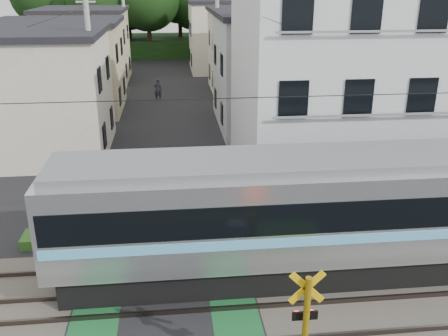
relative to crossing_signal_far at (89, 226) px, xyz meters
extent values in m
plane|color=black|center=(2.59, -3.65, -0.71)|extent=(120.00, 120.00, 0.00)
cube|color=#47423A|center=(2.59, -3.65, -0.71)|extent=(120.00, 6.00, 0.00)
cube|color=black|center=(2.59, -3.65, -0.71)|extent=(5.20, 120.00, 0.00)
cube|color=#145126|center=(0.69, -3.65, -0.70)|extent=(1.30, 6.00, 0.00)
cube|color=#145126|center=(4.49, -3.65, -0.70)|extent=(1.30, 6.00, 0.00)
cube|color=#3F3833|center=(2.59, -4.15, -0.64)|extent=(120.00, 0.08, 0.14)
cube|color=#3F3833|center=(2.59, -3.15, -0.64)|extent=(120.00, 0.08, 0.14)
cube|color=#3F3833|center=(2.59, -1.75, -0.64)|extent=(120.00, 0.08, 0.14)
cube|color=black|center=(8.56, -2.45, -0.25)|extent=(17.84, 2.46, 0.93)
cube|color=black|center=(2.05, -2.45, -0.40)|extent=(2.48, 2.27, 0.62)
cube|color=silver|center=(8.56, -2.45, 1.56)|extent=(18.59, 2.89, 2.68)
cube|color=black|center=(8.56, -2.45, 1.88)|extent=(18.29, 2.93, 0.91)
cube|color=#61C0F4|center=(8.56, -2.45, 1.18)|extent=(18.40, 2.92, 0.29)
cube|color=slate|center=(8.56, -2.45, 3.03)|extent=(18.22, 2.37, 0.25)
cube|color=black|center=(-0.69, -2.45, 1.96)|extent=(0.10, 2.49, 1.61)
cube|color=yellow|center=(5.59, -7.15, 1.99)|extent=(0.77, 0.05, 0.77)
cube|color=yellow|center=(5.59, -7.15, 1.99)|extent=(0.77, 0.05, 0.77)
cube|color=black|center=(5.59, -7.15, 1.29)|extent=(0.55, 0.05, 0.20)
sphere|color=#FF0C07|center=(5.43, -7.09, 1.29)|extent=(0.16, 0.16, 0.16)
sphere|color=#FF0C07|center=(5.75, -7.09, 1.29)|extent=(0.16, 0.16, 0.16)
cylinder|color=yellow|center=(-0.41, -0.05, 0.79)|extent=(0.14, 0.14, 3.00)
cube|color=yellow|center=(-0.41, -0.15, 1.99)|extent=(0.77, 0.05, 0.77)
cube|color=yellow|center=(-0.41, -0.15, 1.99)|extent=(0.77, 0.05, 0.77)
cube|color=black|center=(-0.41, -0.15, 1.29)|extent=(0.55, 0.05, 0.20)
sphere|color=#FF0C07|center=(-0.57, -0.21, 1.29)|extent=(0.16, 0.16, 0.16)
sphere|color=#FF0C07|center=(-0.25, -0.21, 1.29)|extent=(0.16, 0.16, 0.16)
cube|color=gray|center=(0.09, -0.05, -0.26)|extent=(0.70, 0.50, 0.90)
cube|color=yellow|center=(-0.41, 0.20, -0.16)|extent=(0.30, 0.30, 1.10)
cube|color=yellow|center=(1.84, 0.20, 0.29)|extent=(4.20, 0.08, 0.08)
cube|color=silver|center=(11.09, 5.85, 3.79)|extent=(10.00, 8.00, 9.00)
cube|color=black|center=(7.39, 1.82, 0.79)|extent=(1.10, 0.06, 1.40)
cube|color=black|center=(9.84, 1.82, 0.79)|extent=(1.10, 0.06, 1.40)
cube|color=black|center=(12.29, 1.82, 0.79)|extent=(1.10, 0.06, 1.40)
cube|color=gray|center=(11.09, 1.60, 0.19)|extent=(9.00, 0.06, 0.08)
cube|color=black|center=(7.39, 1.82, 3.79)|extent=(1.10, 0.06, 1.40)
cube|color=black|center=(9.84, 1.82, 3.79)|extent=(1.10, 0.06, 1.40)
cube|color=black|center=(12.29, 1.82, 3.79)|extent=(1.10, 0.06, 1.40)
cube|color=gray|center=(11.09, 1.60, 3.19)|extent=(9.00, 0.06, 0.08)
cube|color=black|center=(7.39, 1.82, 6.79)|extent=(1.10, 0.06, 1.40)
cube|color=black|center=(9.84, 1.82, 6.79)|extent=(1.10, 0.06, 1.40)
cube|color=black|center=(12.29, 1.82, 6.79)|extent=(1.10, 0.06, 1.40)
cube|color=gray|center=(11.09, 1.60, 6.19)|extent=(9.00, 0.06, 0.08)
cube|color=beige|center=(-3.91, 10.35, 2.29)|extent=(7.00, 7.00, 6.00)
cube|color=black|center=(-3.91, 10.35, 5.44)|extent=(7.35, 7.35, 0.30)
cube|color=black|center=(-0.38, 8.60, 0.59)|extent=(0.06, 1.00, 1.20)
cube|color=black|center=(-0.38, 12.10, 0.59)|extent=(0.06, 1.00, 1.20)
cube|color=black|center=(-0.38, 8.60, 3.39)|extent=(0.06, 1.00, 1.20)
cube|color=black|center=(-0.38, 12.10, 3.39)|extent=(0.06, 1.00, 1.20)
cube|color=#ADB0B2|center=(9.39, 14.35, 2.54)|extent=(7.00, 8.00, 6.50)
cube|color=black|center=(9.39, 14.35, 5.94)|extent=(7.35, 8.40, 0.30)
cube|color=black|center=(5.86, 12.35, 0.59)|extent=(0.06, 1.00, 1.20)
cube|color=black|center=(5.86, 16.35, 0.59)|extent=(0.06, 1.00, 1.20)
cube|color=black|center=(5.86, 12.35, 3.39)|extent=(0.06, 1.00, 1.20)
cube|color=black|center=(5.86, 16.35, 3.39)|extent=(0.06, 1.00, 1.20)
cube|color=#CAB98E|center=(-4.41, 19.35, 2.19)|extent=(8.00, 7.00, 5.80)
cube|color=black|center=(-4.41, 19.35, 5.24)|extent=(8.40, 7.35, 0.30)
cube|color=black|center=(-0.38, 17.60, 0.59)|extent=(0.06, 1.00, 1.20)
cube|color=black|center=(-0.38, 21.10, 0.59)|extent=(0.06, 1.00, 1.20)
cube|color=black|center=(-0.38, 17.60, 3.39)|extent=(0.06, 1.00, 1.20)
cube|color=black|center=(-0.38, 21.10, 3.39)|extent=(0.06, 1.00, 1.20)
cube|color=beige|center=(9.79, 24.35, 2.39)|extent=(7.00, 7.00, 6.20)
cube|color=black|center=(9.79, 24.35, 5.64)|extent=(7.35, 7.35, 0.30)
cube|color=black|center=(6.26, 22.60, 0.59)|extent=(0.06, 1.00, 1.20)
cube|color=black|center=(6.26, 26.10, 0.59)|extent=(0.06, 1.00, 1.20)
cube|color=black|center=(6.26, 22.60, 3.39)|extent=(0.06, 1.00, 1.20)
cube|color=black|center=(6.26, 26.10, 3.39)|extent=(0.06, 1.00, 1.20)
cube|color=#CAB98E|center=(-4.21, 29.35, 2.29)|extent=(7.00, 8.00, 6.00)
cube|color=black|center=(-4.21, 29.35, 5.44)|extent=(7.35, 8.40, 0.30)
cube|color=black|center=(-0.68, 27.35, 0.59)|extent=(0.06, 1.00, 1.20)
cube|color=black|center=(-0.68, 31.35, 0.59)|extent=(0.06, 1.00, 1.20)
cube|color=black|center=(-0.68, 27.35, 3.39)|extent=(0.06, 1.00, 1.20)
cube|color=black|center=(-0.68, 31.35, 3.39)|extent=(0.06, 1.00, 1.20)
cube|color=beige|center=(9.09, 34.35, 2.49)|extent=(8.00, 7.00, 6.40)
cube|color=black|center=(9.09, 34.35, 5.84)|extent=(8.40, 7.35, 0.30)
cube|color=black|center=(5.06, 32.60, 0.59)|extent=(0.06, 1.00, 1.20)
cube|color=black|center=(5.06, 36.10, 0.59)|extent=(0.06, 1.00, 1.20)
cube|color=black|center=(5.06, 32.60, 3.39)|extent=(0.06, 1.00, 1.20)
cube|color=black|center=(5.06, 36.10, 3.39)|extent=(0.06, 1.00, 1.20)
cube|color=black|center=(2.59, 46.35, 0.29)|extent=(40.00, 10.00, 2.00)
cylinder|color=#332114|center=(-11.19, 46.82, 1.96)|extent=(0.50, 0.50, 5.34)
cylinder|color=#332114|center=(-8.16, 46.19, 1.49)|extent=(0.50, 0.50, 4.41)
sphere|color=black|center=(-8.16, 46.19, 5.02)|extent=(6.17, 6.17, 6.17)
cylinder|color=#332114|center=(-5.74, 46.09, 1.95)|extent=(0.50, 0.50, 5.32)
cylinder|color=#332114|center=(-4.54, 42.86, 1.76)|extent=(0.50, 0.50, 4.94)
sphere|color=black|center=(-4.54, 42.86, 5.71)|extent=(6.91, 6.91, 6.91)
cylinder|color=#332114|center=(-1.55, 45.35, 1.71)|extent=(0.50, 0.50, 4.85)
sphere|color=black|center=(-1.55, 45.35, 5.59)|extent=(6.79, 6.79, 6.79)
cylinder|color=#332114|center=(0.85, 42.38, 1.80)|extent=(0.50, 0.50, 5.01)
cylinder|color=#332114|center=(4.40, 46.38, 2.21)|extent=(0.50, 0.50, 5.85)
cylinder|color=#332114|center=(6.17, 45.04, 1.66)|extent=(0.50, 0.50, 4.74)
sphere|color=black|center=(6.17, 45.04, 5.45)|extent=(6.63, 6.63, 6.63)
cylinder|color=#332114|center=(9.46, 44.15, 2.19)|extent=(0.50, 0.50, 5.79)
cylinder|color=#332114|center=(11.43, 41.77, 2.27)|extent=(0.50, 0.50, 5.95)
cylinder|color=#332114|center=(14.18, 42.61, 2.09)|extent=(0.50, 0.50, 5.60)
cylinder|color=#332114|center=(16.53, 45.17, 2.16)|extent=(0.50, 0.50, 5.74)
cube|color=black|center=(8.59, -2.45, 4.89)|extent=(60.00, 0.02, 0.02)
cylinder|color=#A5A5A0|center=(-0.81, 9.35, 3.29)|extent=(0.26, 0.26, 8.00)
cube|color=#A5A5A0|center=(-0.81, 9.35, 6.89)|extent=(0.90, 0.08, 0.08)
cylinder|color=#A5A5A0|center=(6.19, 18.35, 3.29)|extent=(0.26, 0.26, 8.00)
cylinder|color=#A5A5A0|center=(-0.81, 30.35, 3.29)|extent=(0.26, 0.26, 8.00)
imported|color=#2E313A|center=(2.01, 21.81, 0.10)|extent=(0.62, 0.43, 1.62)
cube|color=#2D5E1E|center=(-1.41, 0.25, -0.53)|extent=(1.80, 1.00, 0.36)
cube|color=#2D5E1E|center=(7.19, -0.45, -0.56)|extent=(1.50, 0.90, 0.30)
camera|label=1|loc=(2.96, -15.59, 7.93)|focal=40.00mm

